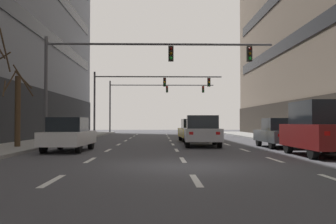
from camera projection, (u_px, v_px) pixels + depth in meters
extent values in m
plane|color=#424247|center=(187.00, 166.00, 12.15)|extent=(120.00, 120.00, 0.00)
cube|color=silver|center=(52.00, 181.00, 9.08)|extent=(0.16, 2.00, 0.01)
cube|color=silver|center=(90.00, 160.00, 14.07)|extent=(0.16, 2.00, 0.01)
cube|color=silver|center=(108.00, 150.00, 19.07)|extent=(0.16, 2.00, 0.01)
cube|color=silver|center=(119.00, 144.00, 24.07)|extent=(0.16, 2.00, 0.01)
cube|color=silver|center=(126.00, 141.00, 29.06)|extent=(0.16, 2.00, 0.01)
cube|color=silver|center=(130.00, 138.00, 34.06)|extent=(0.16, 2.00, 0.01)
cube|color=silver|center=(134.00, 136.00, 39.06)|extent=(0.16, 2.00, 0.01)
cube|color=silver|center=(137.00, 134.00, 44.05)|extent=(0.16, 2.00, 0.01)
cube|color=silver|center=(196.00, 180.00, 9.15)|extent=(0.16, 2.00, 0.01)
cube|color=silver|center=(183.00, 160.00, 14.15)|extent=(0.16, 2.00, 0.01)
cube|color=silver|center=(177.00, 150.00, 19.15)|extent=(0.16, 2.00, 0.01)
cube|color=silver|center=(173.00, 144.00, 24.14)|extent=(0.16, 2.00, 0.01)
cube|color=silver|center=(170.00, 141.00, 29.14)|extent=(0.16, 2.00, 0.01)
cube|color=silver|center=(169.00, 138.00, 34.14)|extent=(0.16, 2.00, 0.01)
cube|color=silver|center=(168.00, 136.00, 39.14)|extent=(0.16, 2.00, 0.01)
cube|color=silver|center=(167.00, 134.00, 44.13)|extent=(0.16, 2.00, 0.01)
cube|color=silver|center=(274.00, 160.00, 14.23)|extent=(0.16, 2.00, 0.01)
cube|color=silver|center=(244.00, 150.00, 19.23)|extent=(0.16, 2.00, 0.01)
cube|color=silver|center=(227.00, 144.00, 24.22)|extent=(0.16, 2.00, 0.01)
cube|color=silver|center=(215.00, 141.00, 29.22)|extent=(0.16, 2.00, 0.01)
cube|color=silver|center=(207.00, 138.00, 34.22)|extent=(0.16, 2.00, 0.01)
cube|color=silver|center=(201.00, 136.00, 39.21)|extent=(0.16, 2.00, 0.01)
cube|color=silver|center=(196.00, 134.00, 44.21)|extent=(0.16, 2.00, 0.01)
cylinder|color=black|center=(186.00, 139.00, 23.69)|extent=(0.26, 0.71, 0.70)
cylinder|color=black|center=(214.00, 139.00, 23.65)|extent=(0.26, 0.71, 0.70)
cylinder|color=black|center=(188.00, 141.00, 20.84)|extent=(0.26, 0.71, 0.70)
cylinder|color=black|center=(219.00, 141.00, 20.80)|extent=(0.26, 0.71, 0.70)
cube|color=#B7BABF|center=(202.00, 134.00, 22.26)|extent=(2.16, 4.73, 0.67)
cube|color=black|center=(202.00, 122.00, 22.06)|extent=(1.78, 2.08, 0.72)
cube|color=white|center=(189.00, 131.00, 24.55)|extent=(0.21, 0.09, 0.15)
cube|color=red|center=(191.00, 133.00, 20.00)|extent=(0.21, 0.09, 0.15)
cube|color=white|center=(210.00, 131.00, 24.52)|extent=(0.21, 0.09, 0.15)
cube|color=red|center=(218.00, 133.00, 19.97)|extent=(0.21, 0.09, 0.15)
cylinder|color=black|center=(180.00, 136.00, 29.07)|extent=(0.24, 0.65, 0.64)
cylinder|color=black|center=(201.00, 136.00, 29.17)|extent=(0.24, 0.65, 0.64)
cylinder|color=black|center=(184.00, 138.00, 26.47)|extent=(0.24, 0.65, 0.64)
cylinder|color=black|center=(207.00, 138.00, 26.57)|extent=(0.24, 0.65, 0.64)
cube|color=yellow|center=(193.00, 133.00, 27.83)|extent=(1.95, 4.32, 0.62)
cube|color=black|center=(193.00, 124.00, 27.65)|extent=(1.62, 1.90, 0.66)
cube|color=white|center=(181.00, 131.00, 29.87)|extent=(0.20, 0.09, 0.14)
cube|color=red|center=(188.00, 132.00, 25.71)|extent=(0.20, 0.09, 0.14)
cube|color=white|center=(198.00, 131.00, 29.95)|extent=(0.20, 0.09, 0.14)
cube|color=red|center=(206.00, 132.00, 25.79)|extent=(0.20, 0.09, 0.14)
cube|color=black|center=(193.00, 118.00, 27.66)|extent=(0.43, 0.21, 0.17)
cylinder|color=black|center=(60.00, 143.00, 19.70)|extent=(0.23, 0.64, 0.63)
cylinder|color=black|center=(91.00, 143.00, 19.69)|extent=(0.23, 0.64, 0.63)
cylinder|color=black|center=(44.00, 146.00, 17.11)|extent=(0.23, 0.64, 0.63)
cylinder|color=black|center=(79.00, 146.00, 17.10)|extent=(0.23, 0.64, 0.63)
cube|color=white|center=(69.00, 138.00, 18.41)|extent=(1.91, 4.28, 0.61)
cube|color=black|center=(68.00, 124.00, 18.23)|extent=(1.60, 1.88, 0.65)
cube|color=white|center=(68.00, 134.00, 20.49)|extent=(0.19, 0.08, 0.13)
cube|color=red|center=(41.00, 137.00, 16.35)|extent=(0.19, 0.08, 0.13)
cube|color=white|center=(91.00, 134.00, 20.47)|extent=(0.19, 0.08, 0.13)
cube|color=red|center=(71.00, 137.00, 16.33)|extent=(0.19, 0.08, 0.13)
cylinder|color=black|center=(288.00, 146.00, 17.14)|extent=(0.23, 0.69, 0.69)
cylinder|color=black|center=(326.00, 146.00, 17.16)|extent=(0.23, 0.69, 0.69)
cylinder|color=black|center=(313.00, 150.00, 14.33)|extent=(0.23, 0.69, 0.69)
cube|color=maroon|center=(320.00, 136.00, 15.76)|extent=(1.94, 4.58, 0.93)
cube|color=black|center=(320.00, 113.00, 15.79)|extent=(1.68, 2.71, 0.93)
cube|color=white|center=(286.00, 131.00, 18.00)|extent=(0.21, 0.08, 0.15)
cube|color=red|center=(327.00, 133.00, 13.51)|extent=(0.21, 0.08, 0.15)
cube|color=white|center=(315.00, 131.00, 18.02)|extent=(0.21, 0.08, 0.15)
cylinder|color=black|center=(259.00, 141.00, 22.39)|extent=(0.21, 0.63, 0.63)
cylinder|color=black|center=(285.00, 141.00, 22.43)|extent=(0.21, 0.63, 0.63)
cylinder|color=black|center=(272.00, 143.00, 19.80)|extent=(0.21, 0.63, 0.63)
cylinder|color=black|center=(302.00, 143.00, 19.84)|extent=(0.21, 0.63, 0.63)
cube|color=#474C51|center=(279.00, 136.00, 21.12)|extent=(1.78, 4.22, 0.61)
cube|color=black|center=(280.00, 124.00, 20.95)|extent=(1.54, 1.83, 0.65)
cube|color=white|center=(258.00, 133.00, 23.17)|extent=(0.19, 0.08, 0.13)
cube|color=red|center=(280.00, 135.00, 19.04)|extent=(0.19, 0.08, 0.13)
cube|color=white|center=(279.00, 133.00, 23.21)|extent=(0.19, 0.08, 0.13)
cube|color=red|center=(305.00, 135.00, 19.07)|extent=(0.19, 0.08, 0.13)
cylinder|color=#4C4C51|center=(46.00, 90.00, 21.49)|extent=(0.18, 0.18, 5.92)
cylinder|color=#4C4C51|center=(160.00, 44.00, 21.70)|extent=(12.46, 0.12, 0.12)
cube|color=black|center=(171.00, 54.00, 21.70)|extent=(0.28, 0.24, 0.84)
sphere|color=#4B0704|center=(171.00, 49.00, 21.57)|extent=(0.17, 0.17, 0.17)
sphere|color=#523505|center=(171.00, 53.00, 21.56)|extent=(0.17, 0.17, 0.17)
sphere|color=green|center=(171.00, 58.00, 21.56)|extent=(0.17, 0.17, 0.17)
cube|color=black|center=(249.00, 54.00, 21.80)|extent=(0.28, 0.24, 0.84)
sphere|color=#4B0704|center=(250.00, 49.00, 21.67)|extent=(0.17, 0.17, 0.17)
sphere|color=#523505|center=(250.00, 54.00, 21.66)|extent=(0.17, 0.17, 0.17)
sphere|color=green|center=(250.00, 58.00, 21.66)|extent=(0.17, 0.17, 0.17)
cylinder|color=#4C4C51|center=(94.00, 103.00, 37.73)|extent=(0.18, 0.18, 6.09)
cylinder|color=#4C4C51|center=(158.00, 77.00, 37.94)|extent=(12.26, 0.12, 0.12)
cube|color=black|center=(165.00, 82.00, 37.94)|extent=(0.28, 0.24, 0.84)
sphere|color=#4B0704|center=(165.00, 79.00, 37.81)|extent=(0.17, 0.17, 0.17)
sphere|color=orange|center=(165.00, 82.00, 37.80)|extent=(0.17, 0.17, 0.17)
sphere|color=#073E10|center=(165.00, 85.00, 37.79)|extent=(0.17, 0.17, 0.17)
cube|color=black|center=(209.00, 82.00, 38.04)|extent=(0.28, 0.24, 0.84)
sphere|color=#4B0704|center=(209.00, 79.00, 37.91)|extent=(0.17, 0.17, 0.17)
sphere|color=orange|center=(209.00, 82.00, 37.90)|extent=(0.17, 0.17, 0.17)
sphere|color=#073E10|center=(209.00, 85.00, 37.89)|extent=(0.17, 0.17, 0.17)
cylinder|color=#4C4C51|center=(110.00, 106.00, 49.73)|extent=(0.18, 0.18, 6.50)
cylinder|color=#4C4C51|center=(162.00, 85.00, 49.96)|extent=(13.14, 0.12, 0.12)
cube|color=black|center=(167.00, 89.00, 49.96)|extent=(0.28, 0.24, 0.84)
sphere|color=red|center=(167.00, 87.00, 49.83)|extent=(0.17, 0.17, 0.17)
sphere|color=#523505|center=(167.00, 89.00, 49.82)|extent=(0.17, 0.17, 0.17)
sphere|color=#073E10|center=(167.00, 91.00, 49.81)|extent=(0.17, 0.17, 0.17)
cube|color=black|center=(203.00, 89.00, 50.07)|extent=(0.28, 0.24, 0.84)
sphere|color=red|center=(203.00, 87.00, 49.94)|extent=(0.17, 0.17, 0.17)
sphere|color=#523505|center=(203.00, 89.00, 49.93)|extent=(0.17, 0.17, 0.17)
sphere|color=#073E10|center=(203.00, 91.00, 49.92)|extent=(0.17, 0.17, 0.17)
cylinder|color=#4C3823|center=(18.00, 111.00, 19.85)|extent=(0.29, 0.29, 3.57)
cylinder|color=#42301E|center=(4.00, 88.00, 19.67)|extent=(0.46, 1.29, 0.94)
cylinder|color=#42301E|center=(23.00, 81.00, 19.54)|extent=(0.81, 0.88, 1.53)
cylinder|color=#42301E|center=(23.00, 80.00, 19.61)|extent=(0.67, 0.83, 0.84)
cylinder|color=#42301E|center=(10.00, 81.00, 20.05)|extent=(0.43, 1.00, 1.35)
cylinder|color=#42301E|center=(5.00, 51.00, 16.64)|extent=(0.10, 1.30, 1.66)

